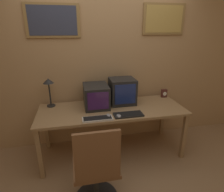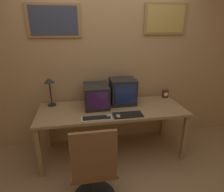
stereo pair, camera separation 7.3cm
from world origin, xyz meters
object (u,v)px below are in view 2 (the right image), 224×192
at_px(keyboard_main, 97,118).
at_px(desk_clock, 165,94).
at_px(desk_lamp, 50,84).
at_px(monitor_left, 96,96).
at_px(mouse_near_keyboard, 118,116).
at_px(keyboard_side, 128,115).
at_px(mouse_far_corner, 108,116).
at_px(office_chair, 94,173).
at_px(monitor_right, 123,91).

bearing_deg(keyboard_main, desk_clock, 26.17).
xyz_separation_m(keyboard_main, desk_lamp, (-0.61, 0.57, 0.31)).
xyz_separation_m(desk_clock, desk_lamp, (-1.80, -0.01, 0.26)).
relative_size(monitor_left, mouse_near_keyboard, 4.51).
bearing_deg(desk_clock, monitor_left, -172.36).
relative_size(keyboard_main, keyboard_side, 0.99).
distance_m(keyboard_main, keyboard_side, 0.42).
height_order(keyboard_main, keyboard_side, same).
height_order(keyboard_main, mouse_far_corner, mouse_far_corner).
distance_m(keyboard_main, desk_clock, 1.33).
bearing_deg(office_chair, mouse_far_corner, 68.26).
bearing_deg(keyboard_main, office_chair, -99.72).
xyz_separation_m(monitor_right, keyboard_main, (-0.44, -0.48, -0.18)).
height_order(monitor_left, monitor_right, monitor_right).
relative_size(keyboard_main, office_chair, 0.39).
bearing_deg(desk_lamp, keyboard_side, -27.55).
relative_size(monitor_right, office_chair, 0.39).
height_order(desk_clock, desk_lamp, desk_lamp).
xyz_separation_m(keyboard_side, office_chair, (-0.51, -0.61, -0.32)).
distance_m(keyboard_side, desk_clock, 0.95).
bearing_deg(mouse_near_keyboard, keyboard_main, -178.77).
relative_size(desk_lamp, office_chair, 0.42).
xyz_separation_m(monitor_left, office_chair, (-0.14, -1.01, -0.47)).
distance_m(mouse_near_keyboard, desk_lamp, 1.10).
height_order(monitor_right, keyboard_main, monitor_right).
bearing_deg(office_chair, monitor_left, 82.09).
xyz_separation_m(monitor_right, mouse_far_corner, (-0.30, -0.43, -0.17)).
relative_size(keyboard_side, desk_lamp, 0.92).
bearing_deg(mouse_far_corner, monitor_right, 55.71).
bearing_deg(mouse_near_keyboard, keyboard_side, 12.65).
bearing_deg(office_chair, monitor_right, 62.75).
height_order(monitor_right, mouse_near_keyboard, monitor_right).
distance_m(mouse_near_keyboard, office_chair, 0.76).
height_order(mouse_far_corner, desk_clock, desk_clock).
relative_size(keyboard_side, mouse_near_keyboard, 3.84).
bearing_deg(desk_clock, office_chair, -138.05).
bearing_deg(monitor_left, desk_lamp, 167.89).
height_order(monitor_right, mouse_far_corner, monitor_right).
bearing_deg(mouse_near_keyboard, desk_clock, 32.34).
bearing_deg(mouse_far_corner, desk_clock, 27.35).
height_order(monitor_left, desk_lamp, desk_lamp).
bearing_deg(monitor_left, keyboard_main, -95.47).
bearing_deg(keyboard_side, monitor_left, 133.36).
distance_m(monitor_left, desk_lamp, 0.69).
xyz_separation_m(keyboard_main, mouse_far_corner, (0.15, 0.05, 0.00)).
xyz_separation_m(monitor_right, desk_clock, (0.75, 0.11, -0.12)).
xyz_separation_m(keyboard_main, desk_clock, (1.19, 0.59, 0.05)).
bearing_deg(mouse_far_corner, office_chair, -111.74).
bearing_deg(desk_lamp, monitor_right, -4.97).
height_order(mouse_near_keyboard, office_chair, office_chair).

